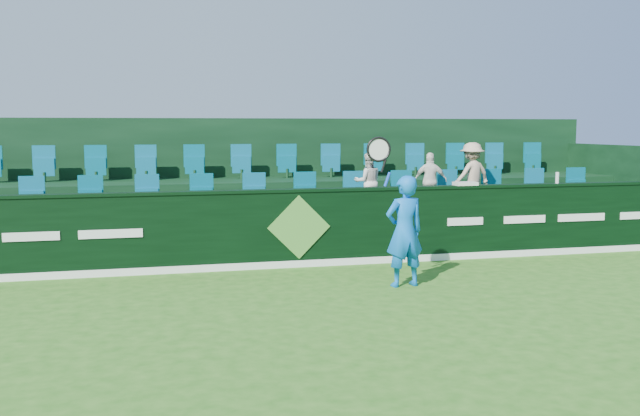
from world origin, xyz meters
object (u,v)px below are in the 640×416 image
object	(u,v)px
spectator_left	(368,182)
spectator_right	(472,175)
spectator_middle	(430,181)
drinks_bottle	(557,178)
tennis_player	(404,230)
towel	(465,184)

from	to	relation	value
spectator_left	spectator_right	distance (m)	2.18
spectator_middle	spectator_right	xyz separation A→B (m)	(0.89, 0.00, 0.10)
spectator_left	drinks_bottle	xyz separation A→B (m)	(3.39, -1.12, 0.10)
spectator_left	spectator_middle	world-z (taller)	spectator_left
tennis_player	towel	size ratio (longest dim) A/B	5.75
tennis_player	drinks_bottle	xyz separation A→B (m)	(3.79, 1.91, 0.59)
spectator_middle	towel	size ratio (longest dim) A/B	2.75
tennis_player	spectator_middle	bearing A→B (deg)	60.82
tennis_player	spectator_left	bearing A→B (deg)	82.40
towel	drinks_bottle	xyz separation A→B (m)	(1.88, 0.00, 0.08)
spectator_left	spectator_right	size ratio (longest dim) A/B	0.86
drinks_bottle	spectator_middle	bearing A→B (deg)	151.89
spectator_right	drinks_bottle	size ratio (longest dim) A/B	6.12
tennis_player	drinks_bottle	world-z (taller)	tennis_player
spectator_left	towel	world-z (taller)	spectator_left
spectator_middle	drinks_bottle	xyz separation A→B (m)	(2.10, -1.12, 0.10)
spectator_left	towel	size ratio (longest dim) A/B	2.76
spectator_middle	towel	bearing A→B (deg)	120.65
towel	drinks_bottle	size ratio (longest dim) A/B	1.90
spectator_right	towel	world-z (taller)	spectator_right
spectator_left	spectator_middle	size ratio (longest dim) A/B	1.01
spectator_middle	spectator_right	bearing A→B (deg)	-160.08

